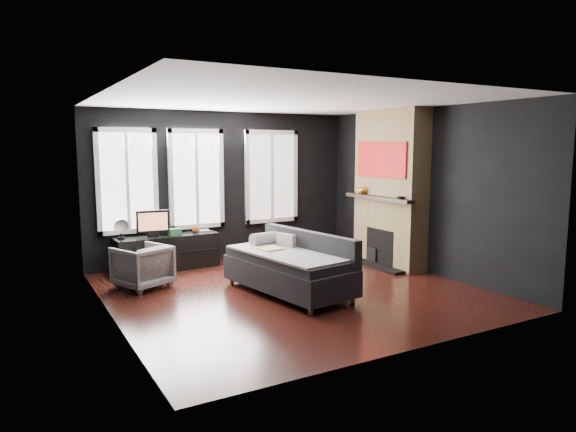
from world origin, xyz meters
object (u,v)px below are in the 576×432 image
monitor (153,222)px  sofa (288,264)px  armchair (142,264)px  book (199,225)px  mantel_vase (363,189)px  mug (196,229)px  media_console (167,252)px

monitor → sofa: bearing=-54.8°
sofa → armchair: size_ratio=2.86×
monitor → book: 0.86m
armchair → mantel_vase: 4.01m
monitor → mug: 0.77m
mug → mantel_vase: bearing=-22.9°
mug → mantel_vase: 3.03m
sofa → book: sofa is taller
monitor → mantel_vase: bearing=-12.6°
media_console → monitor: 0.58m
mug → book: book is taller
sofa → book: 2.45m
armchair → monitor: bearing=-136.4°
media_console → monitor: (-0.22, -0.01, 0.54)m
armchair → media_console: 1.17m
media_console → monitor: size_ratio=3.12×
monitor → book: bearing=12.9°
monitor → mug: bearing=6.9°
media_console → sofa: bearing=-67.6°
monitor → mantel_vase: (3.47, -1.13, 0.48)m
armchair → monitor: (0.42, 0.96, 0.48)m
mug → armchair: bearing=-139.9°
sofa → book: bearing=91.7°
sofa → mug: size_ratio=16.09×
book → mantel_vase: bearing=-25.4°
media_console → mug: mug is taller
monitor → mug: (0.74, 0.02, -0.18)m
monitor → mantel_vase: size_ratio=3.16×
sofa → armchair: (-1.73, 1.32, -0.08)m
armchair → mug: mug is taller
sofa → armchair: sofa is taller
armchair → monitor: size_ratio=1.28×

